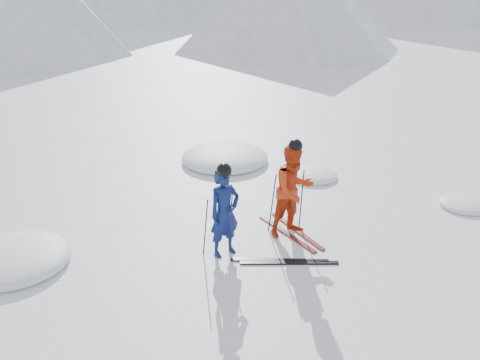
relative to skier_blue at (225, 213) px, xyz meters
name	(u,v)px	position (x,y,z in m)	size (l,w,h in m)	color
ground	(320,226)	(2.13, 0.05, -0.81)	(160.00, 160.00, 0.00)	white
skier_blue	(225,213)	(0.00, 0.00, 0.00)	(0.59, 0.39, 1.61)	#0D1A53
skier_red	(293,190)	(1.47, 0.08, 0.08)	(0.86, 0.67, 1.78)	red
pole_blue_left	(206,227)	(-0.30, 0.15, -0.27)	(0.02, 0.02, 1.07)	black
pole_blue_right	(231,218)	(0.25, 0.25, -0.27)	(0.02, 0.02, 1.07)	black
pole_red_left	(272,203)	(1.17, 0.33, -0.21)	(0.02, 0.02, 1.19)	black
pole_red_right	(302,199)	(1.77, 0.23, -0.21)	(0.02, 0.02, 1.19)	black
ski_worn_left	(286,233)	(1.35, 0.08, -0.79)	(0.09, 1.70, 0.03)	black
ski_worn_right	(297,230)	(1.59, 0.08, -0.79)	(0.09, 1.70, 0.03)	black
ski_loose_a	(280,260)	(0.73, -0.68, -0.79)	(0.09, 1.70, 0.03)	black
ski_loose_b	(289,263)	(0.83, -0.83, -0.79)	(0.09, 1.70, 0.03)	black
snow_lumps	(194,189)	(0.64, 2.88, -0.81)	(10.19, 6.51, 0.50)	white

